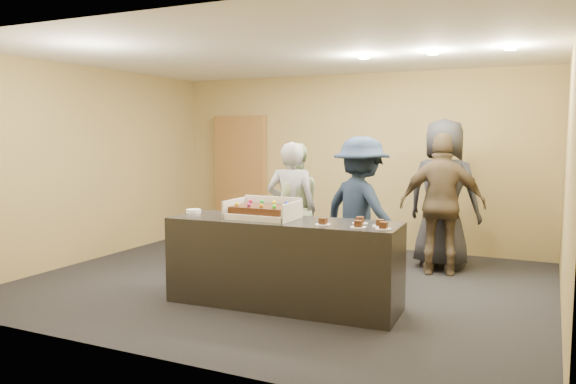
# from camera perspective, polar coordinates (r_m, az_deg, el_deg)

# --- Properties ---
(room) EXTENTS (6.04, 6.00, 2.70)m
(room) POSITION_cam_1_polar(r_m,az_deg,el_deg) (6.60, -0.41, 2.24)
(room) COLOR black
(room) RESTS_ON ground
(serving_counter) EXTENTS (2.43, 0.82, 0.90)m
(serving_counter) POSITION_cam_1_polar(r_m,az_deg,el_deg) (5.83, -0.52, -7.22)
(serving_counter) COLOR black
(serving_counter) RESTS_ON floor
(storage_cabinet) EXTENTS (0.94, 0.15, 2.08)m
(storage_cabinet) POSITION_cam_1_polar(r_m,az_deg,el_deg) (9.68, -4.83, 1.57)
(storage_cabinet) COLOR brown
(storage_cabinet) RESTS_ON floor
(cake_box) EXTENTS (0.70, 0.48, 0.21)m
(cake_box) POSITION_cam_1_polar(r_m,az_deg,el_deg) (5.86, -2.47, -2.21)
(cake_box) COLOR white
(cake_box) RESTS_ON serving_counter
(sheet_cake) EXTENTS (0.60, 0.41, 0.12)m
(sheet_cake) POSITION_cam_1_polar(r_m,az_deg,el_deg) (5.83, -2.59, -1.75)
(sheet_cake) COLOR #321B0B
(sheet_cake) RESTS_ON cake_box
(plate_stack) EXTENTS (0.16, 0.16, 0.04)m
(plate_stack) POSITION_cam_1_polar(r_m,az_deg,el_deg) (6.32, -9.58, -1.92)
(plate_stack) COLOR white
(plate_stack) RESTS_ON serving_counter
(slice_a) EXTENTS (0.15, 0.15, 0.07)m
(slice_a) POSITION_cam_1_polar(r_m,az_deg,el_deg) (5.44, 3.58, -3.11)
(slice_a) COLOR white
(slice_a) RESTS_ON serving_counter
(slice_b) EXTENTS (0.15, 0.15, 0.07)m
(slice_b) POSITION_cam_1_polar(r_m,az_deg,el_deg) (5.55, 7.32, -2.96)
(slice_b) COLOR white
(slice_b) RESTS_ON serving_counter
(slice_c) EXTENTS (0.15, 0.15, 0.07)m
(slice_c) POSITION_cam_1_polar(r_m,az_deg,el_deg) (5.31, 7.16, -3.36)
(slice_c) COLOR white
(slice_c) RESTS_ON serving_counter
(slice_d) EXTENTS (0.15, 0.15, 0.07)m
(slice_d) POSITION_cam_1_polar(r_m,az_deg,el_deg) (5.40, 9.36, -3.23)
(slice_d) COLOR white
(slice_d) RESTS_ON serving_counter
(slice_e) EXTENTS (0.15, 0.15, 0.07)m
(slice_e) POSITION_cam_1_polar(r_m,az_deg,el_deg) (5.26, 9.67, -3.49)
(slice_e) COLOR white
(slice_e) RESTS_ON serving_counter
(person_server_grey) EXTENTS (0.69, 0.54, 1.68)m
(person_server_grey) POSITION_cam_1_polar(r_m,az_deg,el_deg) (6.91, 0.35, -1.85)
(person_server_grey) COLOR #959499
(person_server_grey) RESTS_ON floor
(person_sage_man) EXTENTS (1.02, 1.00, 1.66)m
(person_sage_man) POSITION_cam_1_polar(r_m,az_deg,el_deg) (7.07, 0.38, -1.75)
(person_sage_man) COLOR #95AA7B
(person_sage_man) RESTS_ON floor
(person_navy_man) EXTENTS (1.30, 1.07, 1.74)m
(person_navy_man) POSITION_cam_1_polar(r_m,az_deg,el_deg) (6.69, 7.42, -1.87)
(person_navy_man) COLOR #19273E
(person_navy_man) RESTS_ON floor
(person_brown_extra) EXTENTS (1.12, 0.64, 1.79)m
(person_brown_extra) POSITION_cam_1_polar(r_m,az_deg,el_deg) (7.30, 15.41, -1.20)
(person_brown_extra) COLOR brown
(person_brown_extra) RESTS_ON floor
(person_dark_suit) EXTENTS (1.06, 0.80, 1.97)m
(person_dark_suit) POSITION_cam_1_polar(r_m,az_deg,el_deg) (7.66, 15.49, -0.19)
(person_dark_suit) COLOR #25262A
(person_dark_suit) RESTS_ON floor
(ceiling_spotlights) EXTENTS (1.72, 0.12, 0.03)m
(ceiling_spotlights) POSITION_cam_1_polar(r_m,az_deg,el_deg) (6.62, 14.52, 13.52)
(ceiling_spotlights) COLOR #FFEAC6
(ceiling_spotlights) RESTS_ON ceiling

